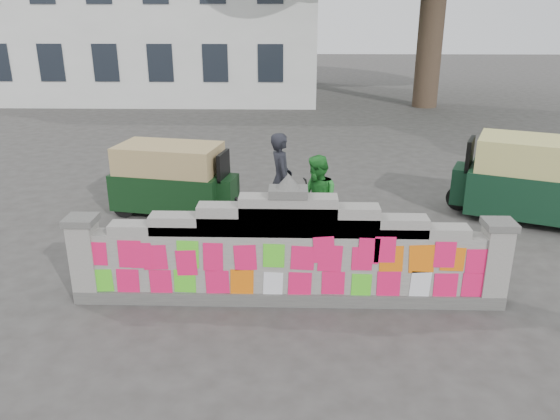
{
  "coord_description": "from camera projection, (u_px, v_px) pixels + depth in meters",
  "views": [
    {
      "loc": [
        0.09,
        -7.31,
        4.15
      ],
      "look_at": [
        -0.14,
        1.0,
        1.1
      ],
      "focal_mm": 35.0,
      "sensor_mm": 36.0,
      "label": 1
    }
  ],
  "objects": [
    {
      "name": "ground",
      "position": [
        288.0,
        301.0,
        8.29
      ],
      "size": [
        100.0,
        100.0,
        0.0
      ],
      "primitive_type": "plane",
      "color": "#383533",
      "rests_on": "ground"
    },
    {
      "name": "rickshaw_left",
      "position": [
        173.0,
        178.0,
        11.68
      ],
      "size": [
        2.78,
        1.65,
        1.49
      ],
      "rotation": [
        0.0,
        0.0,
        -0.18
      ],
      "color": "black",
      "rests_on": "ground"
    },
    {
      "name": "pedestrian",
      "position": [
        317.0,
        202.0,
        9.97
      ],
      "size": [
        0.9,
        1.01,
        1.71
      ],
      "primitive_type": "imported",
      "rotation": [
        0.0,
        0.0,
        -1.21
      ],
      "color": "#24842C",
      "rests_on": "ground"
    },
    {
      "name": "cyclist_rider",
      "position": [
        281.0,
        192.0,
        10.41
      ],
      "size": [
        0.56,
        0.73,
        1.78
      ],
      "primitive_type": "imported",
      "rotation": [
        0.0,
        0.0,
        1.8
      ],
      "color": "black",
      "rests_on": "ground"
    },
    {
      "name": "cyclist_bike",
      "position": [
        281.0,
        210.0,
        10.53
      ],
      "size": [
        2.11,
        1.14,
        1.05
      ],
      "primitive_type": "imported",
      "rotation": [
        0.0,
        0.0,
        1.8
      ],
      "color": "black",
      "rests_on": "ground"
    },
    {
      "name": "rickshaw_right",
      "position": [
        534.0,
        179.0,
        11.21
      ],
      "size": [
        3.19,
        2.36,
        1.72
      ],
      "rotation": [
        0.0,
        0.0,
        2.74
      ],
      "color": "#10301D",
      "rests_on": "ground"
    },
    {
      "name": "building",
      "position": [
        157.0,
        13.0,
        27.72
      ],
      "size": [
        16.0,
        10.0,
        8.9
      ],
      "color": "silver",
      "rests_on": "ground"
    },
    {
      "name": "parapet_wall",
      "position": [
        288.0,
        256.0,
        8.02
      ],
      "size": [
        6.48,
        0.44,
        2.01
      ],
      "color": "#4C4C49",
      "rests_on": "ground"
    }
  ]
}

